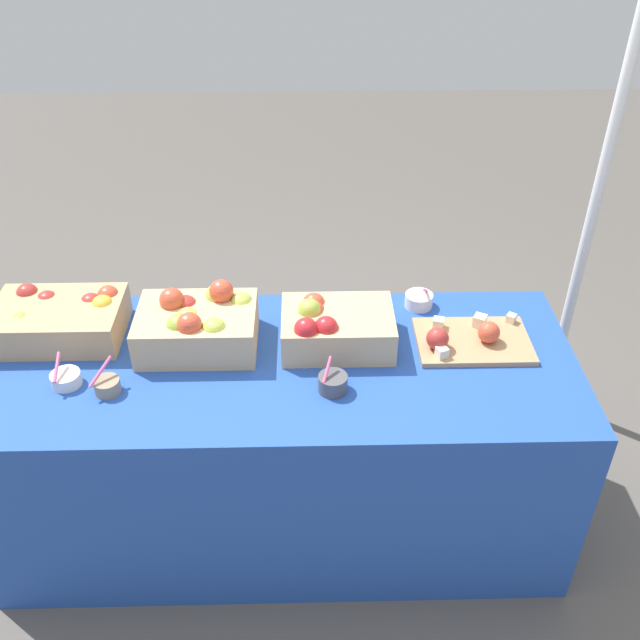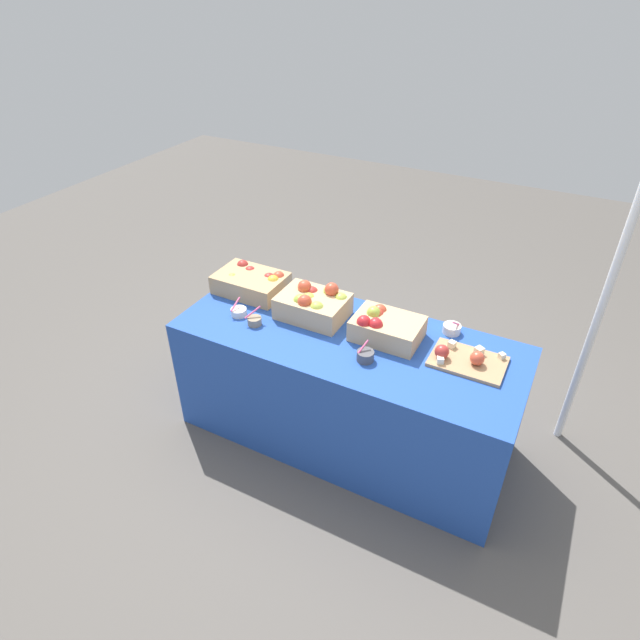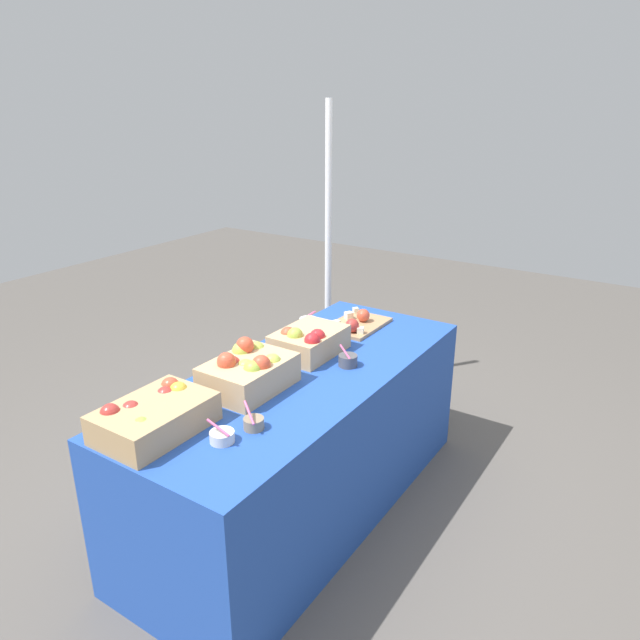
% 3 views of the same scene
% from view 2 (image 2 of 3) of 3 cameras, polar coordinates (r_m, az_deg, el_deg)
% --- Properties ---
extents(ground_plane, '(10.00, 10.00, 0.00)m').
position_cam_2_polar(ground_plane, '(3.39, 2.66, -11.94)').
color(ground_plane, '#56514C').
extents(table, '(1.90, 0.76, 0.74)m').
position_cam_2_polar(table, '(3.14, 2.83, -7.24)').
color(table, '#234CAD').
rests_on(table, ground_plane).
extents(apple_crate_left, '(0.42, 0.28, 0.14)m').
position_cam_2_polar(apple_crate_left, '(3.30, -7.25, 4.04)').
color(apple_crate_left, tan).
rests_on(apple_crate_left, table).
extents(apple_crate_middle, '(0.38, 0.28, 0.19)m').
position_cam_2_polar(apple_crate_middle, '(3.03, -0.66, 1.74)').
color(apple_crate_middle, tan).
rests_on(apple_crate_middle, table).
extents(apple_crate_right, '(0.36, 0.26, 0.16)m').
position_cam_2_polar(apple_crate_right, '(2.88, 6.91, -0.67)').
color(apple_crate_right, tan).
rests_on(apple_crate_right, table).
extents(cutting_board_front, '(0.37, 0.25, 0.09)m').
position_cam_2_polar(cutting_board_front, '(2.80, 15.19, -4.01)').
color(cutting_board_front, tan).
rests_on(cutting_board_front, table).
extents(sample_bowl_near, '(0.09, 0.09, 0.10)m').
position_cam_2_polar(sample_bowl_near, '(2.73, 4.84, -3.81)').
color(sample_bowl_near, '#4C4C51').
rests_on(sample_bowl_near, table).
extents(sample_bowl_mid, '(0.09, 0.10, 0.09)m').
position_cam_2_polar(sample_bowl_mid, '(3.10, -8.65, 0.88)').
color(sample_bowl_mid, silver).
rests_on(sample_bowl_mid, table).
extents(sample_bowl_far, '(0.08, 0.09, 0.10)m').
position_cam_2_polar(sample_bowl_far, '(3.01, -6.99, -0.07)').
color(sample_bowl_far, gray).
rests_on(sample_bowl_far, table).
extents(sample_bowl_extra, '(0.10, 0.10, 0.10)m').
position_cam_2_polar(sample_bowl_extra, '(3.01, 13.85, -0.91)').
color(sample_bowl_extra, silver).
rests_on(sample_bowl_extra, table).
extents(tent_pole, '(0.04, 0.04, 1.92)m').
position_cam_2_polar(tent_pole, '(3.14, 27.89, 1.62)').
color(tent_pole, white).
rests_on(tent_pole, ground_plane).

